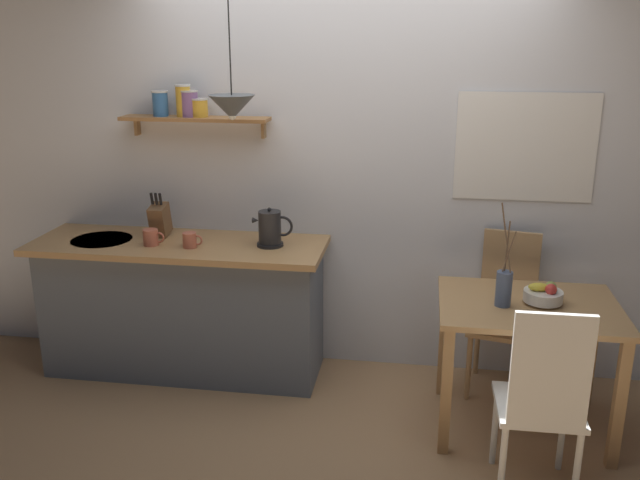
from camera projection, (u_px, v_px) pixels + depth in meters
name	position (u px, v px, depth m)	size (l,w,h in m)	color
ground_plane	(330.00, 405.00, 4.07)	(14.00, 14.00, 0.00)	#A87F56
back_wall	(378.00, 162.00, 4.26)	(6.80, 0.11, 2.70)	silver
kitchen_counter	(183.00, 306.00, 4.39)	(1.83, 0.63, 0.88)	slate
wall_shelf	(188.00, 110.00, 4.19)	(0.93, 0.20, 0.32)	#9E6B3D
dining_table	(527.00, 325.00, 3.67)	(0.95, 0.73, 0.74)	tan
dining_chair_near	(543.00, 398.00, 3.11)	(0.39, 0.40, 0.99)	white
dining_chair_far	(506.00, 307.00, 4.17)	(0.46, 0.48, 0.97)	tan
fruit_bowl	(544.00, 294.00, 3.62)	(0.20, 0.20, 0.12)	silver
twig_vase	(504.00, 287.00, 3.58)	(0.09, 0.08, 0.56)	#475675
electric_kettle	(270.00, 229.00, 4.13)	(0.25, 0.16, 0.24)	black
knife_block	(160.00, 219.00, 4.32)	(0.10, 0.17, 0.29)	brown
coffee_mug_by_sink	(151.00, 237.00, 4.16)	(0.13, 0.09, 0.10)	#C6664C
coffee_mug_spare	(190.00, 240.00, 4.12)	(0.12, 0.08, 0.09)	#C6664C
pendant_lamp	(232.00, 107.00, 3.82)	(0.26, 0.26, 0.67)	black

